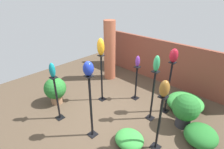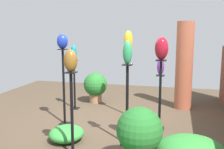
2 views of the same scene
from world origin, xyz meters
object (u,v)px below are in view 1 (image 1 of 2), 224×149
object	(u,v)px
pedestal_violet	(136,84)
pedestal_amber	(102,80)
art_vase_cobalt	(88,69)
pedestal_jade	(152,98)
art_vase_amber	(101,47)
art_vase_ruby	(174,55)
potted_plant_front_left	(55,89)
brick_pillar	(110,51)
pedestal_bronze	(159,126)
potted_plant_near_pillar	(186,109)
art_vase_violet	(138,61)
pedestal_teal	(57,100)
art_vase_teal	(52,70)
art_vase_bronze	(164,89)
pedestal_cobalt	(91,110)
art_vase_jade	(157,64)
pedestal_ruby	(168,90)

from	to	relation	value
pedestal_violet	pedestal_amber	distance (m)	1.06
art_vase_cobalt	pedestal_jade	bearing A→B (deg)	65.61
art_vase_cobalt	art_vase_amber	size ratio (longest dim) A/B	0.63
art_vase_ruby	potted_plant_front_left	distance (m)	3.42
brick_pillar	pedestal_bronze	distance (m)	3.55
pedestal_amber	potted_plant_near_pillar	xyz separation A→B (m)	(2.31, 0.60, -0.17)
pedestal_bronze	art_vase_violet	size ratio (longest dim) A/B	3.95
pedestal_teal	art_vase_teal	distance (m)	0.85
art_vase_bronze	potted_plant_front_left	distance (m)	3.29
potted_plant_front_left	pedestal_cobalt	bearing A→B (deg)	-3.52
pedestal_jade	art_vase_jade	distance (m)	0.95
pedestal_teal	pedestal_bronze	world-z (taller)	pedestal_bronze
pedestal_violet	pedestal_amber	bearing A→B (deg)	-132.46
pedestal_bronze	pedestal_teal	bearing A→B (deg)	-158.60
pedestal_ruby	art_vase_bronze	size ratio (longest dim) A/B	4.43
pedestal_violet	art_vase_bronze	distance (m)	2.17
pedestal_teal	pedestal_ruby	bearing A→B (deg)	49.77
pedestal_violet	art_vase_amber	xyz separation A→B (m)	(-0.70, -0.77, 1.21)
pedestal_ruby	art_vase_amber	world-z (taller)	art_vase_amber
pedestal_cobalt	potted_plant_near_pillar	distance (m)	2.28
brick_pillar	pedestal_ruby	xyz separation A→B (m)	(2.59, -0.41, -0.40)
art_vase_bronze	pedestal_ruby	bearing A→B (deg)	110.56
pedestal_teal	art_vase_ruby	size ratio (longest dim) A/B	3.48
art_vase_teal	art_vase_bronze	distance (m)	2.55
pedestal_jade	art_vase_teal	xyz separation A→B (m)	(-1.75, -1.67, 0.77)
pedestal_violet	pedestal_teal	distance (m)	2.34
brick_pillar	pedestal_cobalt	distance (m)	3.04
art_vase_amber	art_vase_bronze	bearing A→B (deg)	-11.89
pedestal_ruby	brick_pillar	bearing A→B (deg)	171.03
potted_plant_near_pillar	pedestal_cobalt	bearing A→B (deg)	-128.24
pedestal_ruby	art_vase_ruby	distance (m)	0.98
pedestal_teal	art_vase_amber	xyz separation A→B (m)	(0.18, 1.39, 1.14)
pedestal_violet	art_vase_ruby	size ratio (longest dim) A/B	3.09
art_vase_jade	art_vase_ruby	distance (m)	0.58
pedestal_ruby	art_vase_ruby	size ratio (longest dim) A/B	4.23
pedestal_jade	art_vase_jade	bearing A→B (deg)	90.00
pedestal_amber	art_vase_amber	xyz separation A→B (m)	(-0.00, 0.00, 1.03)
pedestal_violet	art_vase_cobalt	size ratio (longest dim) A/B	3.60
pedestal_jade	art_vase_teal	distance (m)	2.54
art_vase_violet	pedestal_bronze	bearing A→B (deg)	-39.64
pedestal_teal	art_vase_ruby	xyz separation A→B (m)	(1.88, 2.23, 1.11)
pedestal_cobalt	art_vase_ruby	bearing A→B (deg)	68.51
pedestal_bronze	art_vase_amber	xyz separation A→B (m)	(-2.19, 0.46, 1.10)
pedestal_cobalt	pedestal_amber	world-z (taller)	pedestal_cobalt
art_vase_teal	art_vase_bronze	xyz separation A→B (m)	(2.37, 0.93, 0.08)
art_vase_jade	pedestal_cobalt	bearing A→B (deg)	-114.39
pedestal_bronze	potted_plant_front_left	xyz separation A→B (m)	(-3.06, -0.60, -0.15)
pedestal_bronze	art_vase_amber	distance (m)	2.49
pedestal_bronze	art_vase_ruby	distance (m)	1.74
pedestal_cobalt	art_vase_jade	world-z (taller)	art_vase_jade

